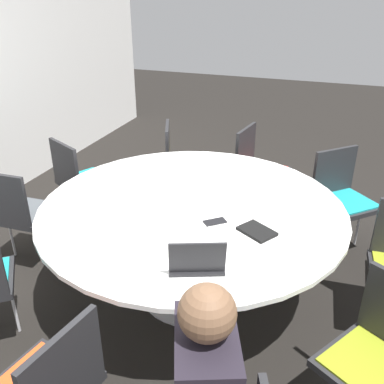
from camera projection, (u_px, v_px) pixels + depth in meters
name	position (u px, v px, depth m)	size (l,w,h in m)	color
ground_plane	(192.00, 292.00, 3.21)	(16.00, 16.00, 0.00)	black
conference_table	(192.00, 217.00, 2.92)	(2.05, 2.05, 0.73)	#B7B7BC
chair_1	(383.00, 352.00, 2.02)	(0.59, 0.60, 0.86)	#262628
chair_3	(342.00, 193.00, 3.55)	(0.61, 0.61, 0.86)	#262628
chair_4	(257.00, 164.00, 4.10)	(0.50, 0.49, 0.86)	#262628
chair_5	(181.00, 159.00, 4.23)	(0.56, 0.55, 0.86)	#262628
chair_6	(80.00, 176.00, 3.85)	(0.57, 0.58, 0.86)	#262628
chair_7	(17.00, 209.00, 3.30)	(0.44, 0.46, 0.86)	#262628
laptop	(197.00, 261.00, 2.22)	(0.33, 0.36, 0.21)	#232326
spiral_notebook	(257.00, 231.00, 2.56)	(0.24, 0.26, 0.02)	black
cell_phone	(215.00, 222.00, 2.68)	(0.14, 0.15, 0.01)	black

